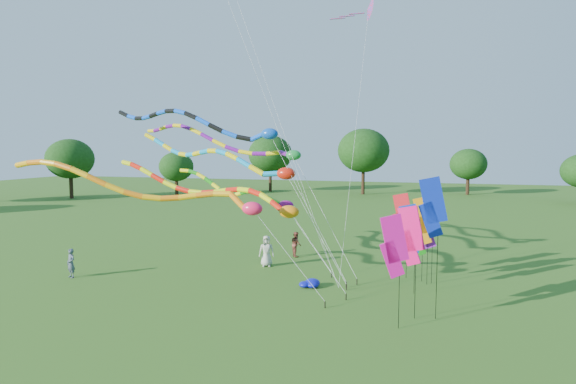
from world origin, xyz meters
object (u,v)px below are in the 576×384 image
(tube_kite_red, at_px, (222,193))
(person_c, at_px, (296,244))
(blue_nylon_heap, at_px, (307,283))
(tube_kite_orange, at_px, (160,190))
(person_a, at_px, (267,251))
(person_b, at_px, (71,263))

(tube_kite_red, distance_m, person_c, 7.18)
(tube_kite_red, xyz_separation_m, person_c, (2.60, 5.55, -3.75))
(tube_kite_red, bearing_deg, blue_nylon_heap, 7.83)
(tube_kite_red, distance_m, tube_kite_orange, 4.29)
(blue_nylon_heap, bearing_deg, person_a, 133.69)
(tube_kite_red, distance_m, person_a, 4.76)
(person_b, xyz_separation_m, person_c, (10.27, 8.20, 0.02))
(blue_nylon_heap, bearing_deg, person_c, 109.94)
(tube_kite_orange, bearing_deg, person_c, 65.20)
(blue_nylon_heap, xyz_separation_m, person_b, (-12.60, -1.79, 0.56))
(tube_kite_red, height_order, person_c, tube_kite_red)
(tube_kite_red, bearing_deg, person_a, 76.55)
(tube_kite_red, distance_m, person_b, 8.95)
(blue_nylon_heap, relative_size, person_a, 0.78)
(tube_kite_red, bearing_deg, person_c, 82.68)
(tube_kite_orange, relative_size, person_c, 9.48)
(person_c, bearing_deg, tube_kite_red, 123.41)
(person_a, height_order, person_b, person_a)
(person_a, distance_m, person_b, 10.66)
(blue_nylon_heap, height_order, person_a, person_a)
(tube_kite_orange, distance_m, person_c, 11.19)
(person_a, bearing_deg, blue_nylon_heap, -63.28)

